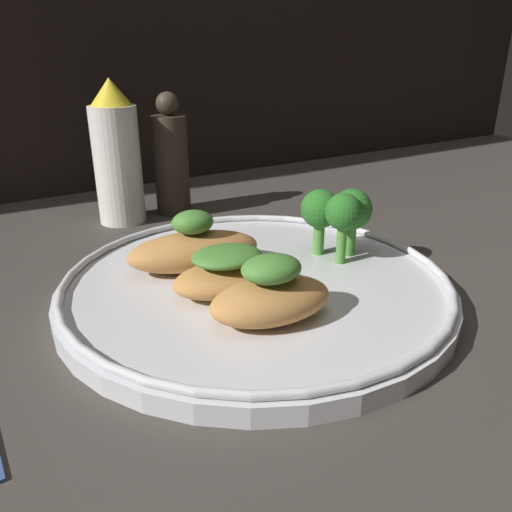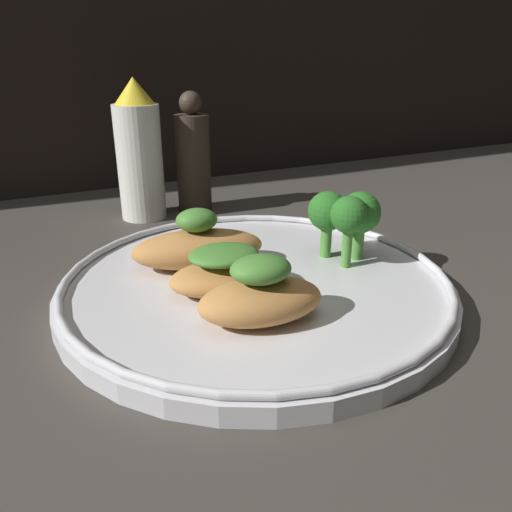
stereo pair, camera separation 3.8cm
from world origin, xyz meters
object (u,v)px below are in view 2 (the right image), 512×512
Objects in this scene: plate at (256,284)px; sauce_bottle at (139,153)px; broccoli_bunch at (347,215)px; pepper_grinder at (193,159)px.

sauce_bottle reaches higher than plate.
plate is 9.56cm from broccoli_bunch.
plate is 24.75cm from pepper_grinder.
pepper_grinder is at bearing 0.00° from sauce_bottle.
broccoli_bunch reaches higher than plate.
plate is 24.89cm from sauce_bottle.
plate is at bearing -98.72° from pepper_grinder.
plate is 1.97× the size of sauce_bottle.
broccoli_bunch is (8.46, 0.11, 4.44)cm from plate.
sauce_bottle is 6.40cm from pepper_grinder.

